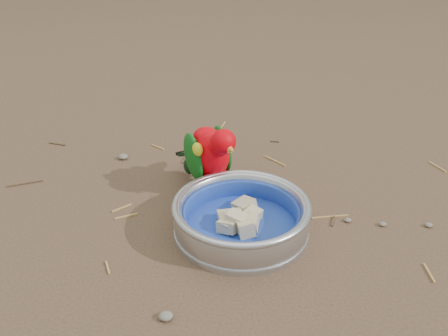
{
  "coord_description": "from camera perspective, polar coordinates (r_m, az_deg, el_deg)",
  "views": [
    {
      "loc": [
        -0.12,
        -0.73,
        0.51
      ],
      "look_at": [
        -0.03,
        0.06,
        0.08
      ],
      "focal_mm": 40.0,
      "sensor_mm": 36.0,
      "label": 1
    }
  ],
  "objects": [
    {
      "name": "bowl_wall",
      "position": [
        0.85,
        2.0,
        -5.32
      ],
      "size": [
        0.23,
        0.23,
        0.04
      ],
      "primitive_type": null,
      "color": "#B2B2BA",
      "rests_on": "food_bowl"
    },
    {
      "name": "fruit_wedges",
      "position": [
        0.85,
        1.99,
        -5.71
      ],
      "size": [
        0.14,
        0.14,
        0.03
      ],
      "primitive_type": null,
      "color": "#CDB68B",
      "rests_on": "food_bowl"
    },
    {
      "name": "ground",
      "position": [
        0.9,
        2.22,
        -6.22
      ],
      "size": [
        60.0,
        60.0,
        0.0
      ],
      "primitive_type": "plane",
      "color": "brown"
    },
    {
      "name": "food_bowl",
      "position": [
        0.87,
        1.97,
        -6.96
      ],
      "size": [
        0.23,
        0.23,
        0.02
      ],
      "primitive_type": "cylinder",
      "color": "#B2B2BA",
      "rests_on": "ground"
    },
    {
      "name": "ground_debris",
      "position": [
        0.91,
        4.2,
        -5.47
      ],
      "size": [
        0.9,
        0.8,
        0.01
      ],
      "primitive_type": null,
      "color": "#AD8146",
      "rests_on": "ground"
    },
    {
      "name": "lory_parrot",
      "position": [
        0.95,
        -1.49,
        0.98
      ],
      "size": [
        0.15,
        0.2,
        0.14
      ],
      "primitive_type": null,
      "rotation": [
        0.0,
        0.0,
        -2.7
      ],
      "color": "#D40008",
      "rests_on": "ground"
    }
  ]
}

